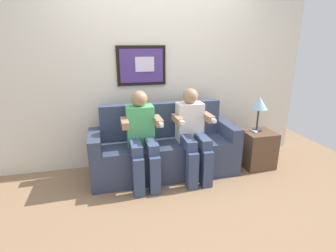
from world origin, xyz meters
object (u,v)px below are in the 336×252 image
person_on_left (142,136)px  person_on_right (193,131)px  side_table_right (257,149)px  table_lamp (259,105)px  spare_remote_on_table (254,131)px  couch (165,151)px

person_on_left → person_on_right: size_ratio=1.00×
side_table_right → table_lamp: size_ratio=1.09×
table_lamp → spare_remote_on_table: size_ratio=3.54×
person_on_right → spare_remote_on_table: person_on_right is taller
side_table_right → spare_remote_on_table: size_ratio=3.85×
person_on_right → side_table_right: size_ratio=2.22×
couch → spare_remote_on_table: size_ratio=14.19×
person_on_left → spare_remote_on_table: (1.51, 0.06, -0.10)m
table_lamp → person_on_left: bearing=-176.1°
person_on_right → table_lamp: 0.99m
person_on_right → side_table_right: (0.96, 0.06, -0.36)m
couch → person_on_right: bearing=-28.3°
person_on_right → side_table_right: person_on_right is taller
person_on_left → spare_remote_on_table: bearing=2.3°
couch → person_on_left: 0.46m
couch → spare_remote_on_table: bearing=-5.1°
spare_remote_on_table → table_lamp: bearing=36.9°
person_on_right → table_lamp: size_ratio=2.41×
person_on_right → table_lamp: (0.95, 0.11, 0.25)m
person_on_left → side_table_right: bearing=2.2°
couch → person_on_right: size_ratio=1.66×
person_on_right → side_table_right: bearing=3.7°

